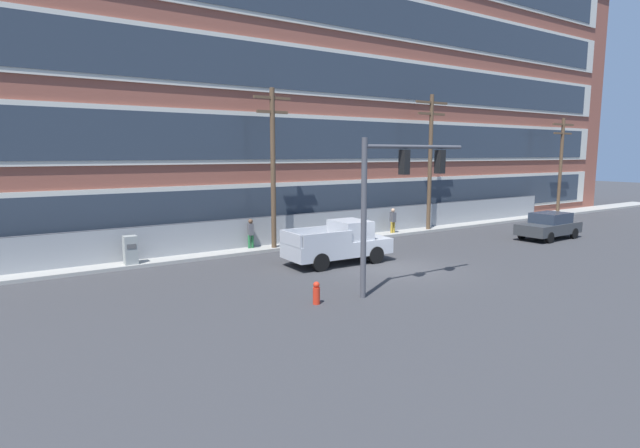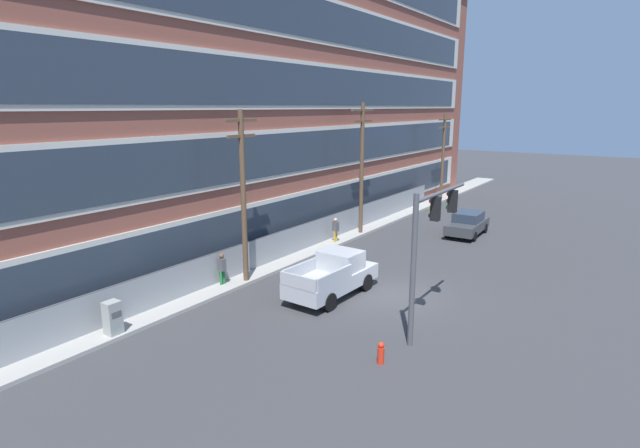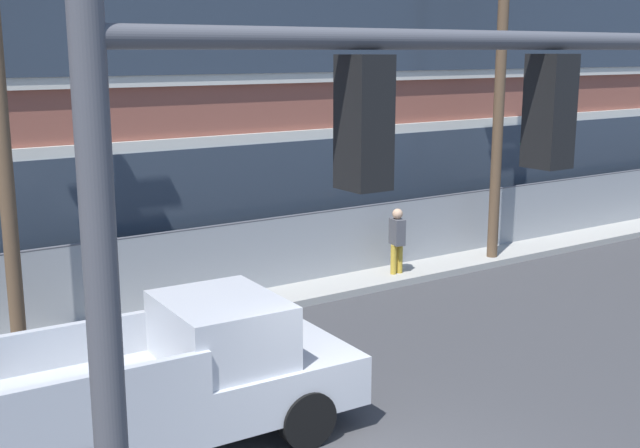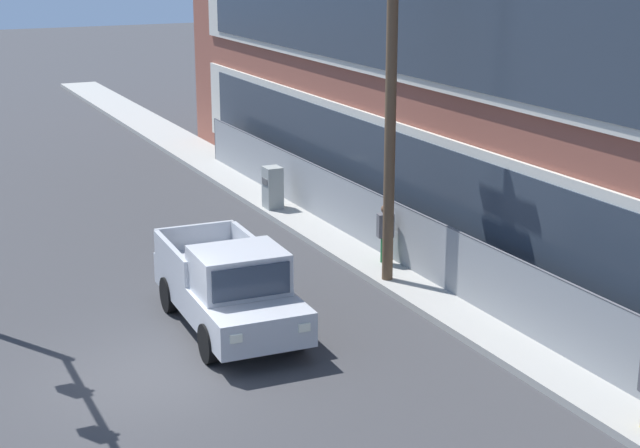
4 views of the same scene
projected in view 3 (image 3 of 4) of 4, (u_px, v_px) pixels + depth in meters
sidewalk_building_side at (153, 316)px, 15.84m from camera, size 80.00×1.99×0.16m
chain_link_fence at (245, 259)px, 17.02m from camera, size 38.94×0.06×1.71m
traffic_signal_mast at (311, 245)px, 5.31m from camera, size 4.90×0.43×5.59m
pickup_truck_silver at (181, 380)px, 10.64m from camera, size 5.13×2.21×1.97m
utility_pole_midblock at (501, 65)px, 19.10m from camera, size 2.70×0.26×8.74m
pedestrian_near_cabinet at (397, 239)px, 18.40m from camera, size 0.32×0.44×1.69m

